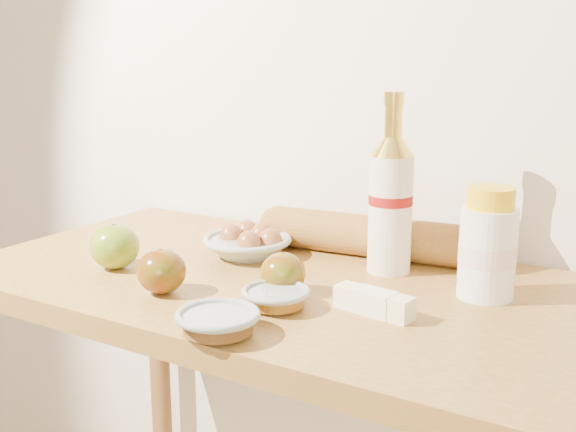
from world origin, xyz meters
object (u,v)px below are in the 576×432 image
(egg_bowl, at_px, (249,244))
(bourbon_bottle, at_px, (391,201))
(cream_bottle, at_px, (488,247))
(baguette, at_px, (372,236))
(table, at_px, (297,348))

(egg_bowl, bearing_deg, bourbon_bottle, 11.06)
(cream_bottle, height_order, baguette, cream_bottle)
(cream_bottle, relative_size, baguette, 0.37)
(table, height_order, egg_bowl, egg_bowl)
(bourbon_bottle, xyz_separation_m, baguette, (-0.06, 0.07, -0.09))
(baguette, bearing_deg, cream_bottle, -30.25)
(cream_bottle, relative_size, egg_bowl, 0.81)
(baguette, bearing_deg, table, -109.81)
(table, relative_size, cream_bottle, 6.71)
(bourbon_bottle, distance_m, egg_bowl, 0.29)
(bourbon_bottle, bearing_deg, cream_bottle, -17.96)
(table, distance_m, egg_bowl, 0.23)
(table, distance_m, baguette, 0.26)
(bourbon_bottle, height_order, cream_bottle, bourbon_bottle)
(bourbon_bottle, bearing_deg, table, -135.13)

